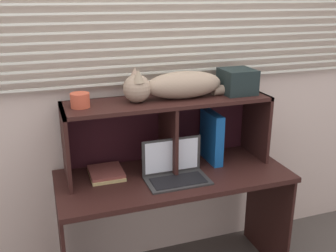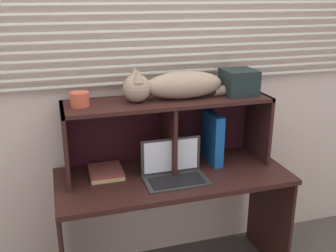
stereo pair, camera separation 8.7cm
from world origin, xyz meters
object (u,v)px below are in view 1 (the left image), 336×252
at_px(binder_upright, 212,137).
at_px(book_stack, 106,173).
at_px(cat, 175,85).
at_px(laptop, 175,171).
at_px(storage_box, 237,81).
at_px(small_basket, 80,100).

height_order(binder_upright, book_stack, binder_upright).
distance_m(cat, laptop, 0.49).
bearing_deg(cat, binder_upright, -0.00).
height_order(cat, storage_box, cat).
relative_size(book_stack, storage_box, 1.12).
height_order(binder_upright, small_basket, small_basket).
bearing_deg(binder_upright, book_stack, -179.75).
bearing_deg(small_basket, laptop, -19.03).
bearing_deg(storage_box, laptop, -159.95).
xyz_separation_m(book_stack, small_basket, (-0.12, 0.00, 0.44)).
bearing_deg(cat, storage_box, -0.00).
xyz_separation_m(cat, laptop, (-0.06, -0.17, -0.45)).
bearing_deg(book_stack, binder_upright, 0.25).
bearing_deg(laptop, book_stack, 155.93).
distance_m(binder_upright, book_stack, 0.68).
relative_size(laptop, small_basket, 3.46).
bearing_deg(book_stack, small_basket, 178.56).
distance_m(binder_upright, small_basket, 0.84).
relative_size(cat, book_stack, 3.74).
xyz_separation_m(book_stack, storage_box, (0.82, 0.00, 0.48)).
distance_m(binder_upright, storage_box, 0.37).
bearing_deg(book_stack, cat, 0.40).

